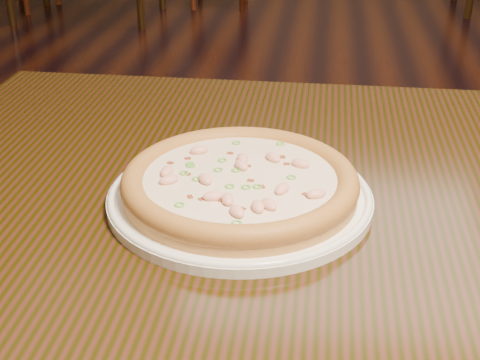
# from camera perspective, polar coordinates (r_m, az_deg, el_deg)

# --- Properties ---
(ground) EXTENTS (9.00, 9.00, 0.00)m
(ground) POSITION_cam_1_polar(r_m,az_deg,el_deg) (1.91, 12.61, -10.33)
(ground) COLOR black
(hero_table) EXTENTS (1.20, 0.80, 0.75)m
(hero_table) POSITION_cam_1_polar(r_m,az_deg,el_deg) (0.90, 8.04, -6.29)
(hero_table) COLOR black
(hero_table) RESTS_ON ground
(plate) EXTENTS (0.32, 0.32, 0.02)m
(plate) POSITION_cam_1_polar(r_m,az_deg,el_deg) (0.81, 0.00, -1.34)
(plate) COLOR white
(plate) RESTS_ON hero_table
(pizza) EXTENTS (0.29, 0.29, 0.03)m
(pizza) POSITION_cam_1_polar(r_m,az_deg,el_deg) (0.80, -0.00, -0.19)
(pizza) COLOR #C18B3E
(pizza) RESTS_ON plate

